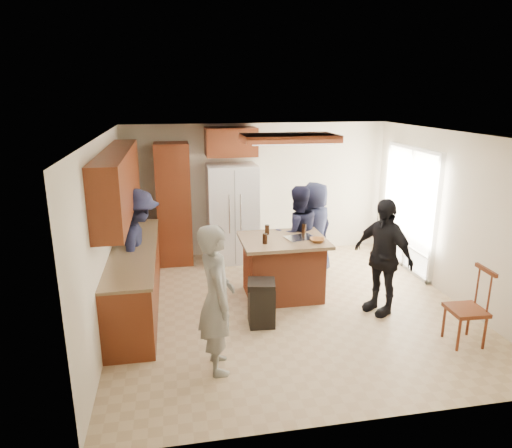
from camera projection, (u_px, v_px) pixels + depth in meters
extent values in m
plane|color=tan|center=(289.00, 306.00, 6.73)|extent=(5.00, 5.00, 0.00)
plane|color=white|center=(293.00, 135.00, 6.04)|extent=(5.00, 5.00, 0.00)
plane|color=beige|center=(258.00, 189.00, 8.74)|extent=(5.00, 0.00, 5.00)
plane|color=beige|center=(363.00, 303.00, 4.02)|extent=(5.00, 0.00, 5.00)
plane|color=beige|center=(105.00, 235.00, 5.94)|extent=(0.00, 5.00, 5.00)
plane|color=beige|center=(453.00, 217.00, 6.82)|extent=(0.00, 5.00, 5.00)
cube|color=white|center=(410.00, 210.00, 8.00)|extent=(0.02, 1.60, 2.10)
cube|color=white|center=(409.00, 210.00, 8.00)|extent=(0.08, 1.72, 2.10)
cube|color=maroon|center=(289.00, 138.00, 6.24)|extent=(1.30, 0.70, 0.10)
cube|color=white|center=(289.00, 142.00, 6.26)|extent=(1.10, 0.50, 0.02)
cube|color=olive|center=(479.00, 263.00, 8.57)|extent=(3.00, 3.00, 0.10)
cube|color=#593319|center=(499.00, 200.00, 8.97)|extent=(1.40, 1.60, 2.00)
imported|color=gray|center=(217.00, 299.00, 5.00)|extent=(0.50, 0.65, 1.71)
imported|color=black|center=(297.00, 235.00, 7.41)|extent=(0.85, 0.60, 1.62)
imported|color=#1B1F37|center=(314.00, 229.00, 7.77)|extent=(0.93, 0.83, 1.61)
imported|color=black|center=(382.00, 256.00, 6.37)|extent=(0.87, 1.10, 1.66)
imported|color=#1A1D35|center=(139.00, 247.00, 6.67)|extent=(0.54, 1.12, 1.72)
cube|color=maroon|center=(136.00, 279.00, 6.60)|extent=(0.60, 3.00, 0.88)
cube|color=#846B4C|center=(133.00, 249.00, 6.47)|extent=(0.64, 3.00, 0.04)
cube|color=maroon|center=(118.00, 182.00, 6.18)|extent=(0.35, 3.00, 0.85)
cube|color=maroon|center=(174.00, 204.00, 8.22)|extent=(0.60, 0.60, 2.20)
cube|color=maroon|center=(231.00, 142.00, 8.10)|extent=(0.90, 0.60, 0.50)
cube|color=white|center=(232.00, 213.00, 8.38)|extent=(0.90, 0.72, 1.80)
cube|color=gray|center=(235.00, 219.00, 8.04)|extent=(0.01, 0.01, 1.71)
cylinder|color=silver|center=(230.00, 214.00, 7.97)|extent=(0.02, 0.02, 0.70)
cylinder|color=silver|center=(241.00, 214.00, 8.01)|extent=(0.02, 0.02, 0.70)
cube|color=#A5492A|center=(283.00, 269.00, 6.97)|extent=(1.10, 0.85, 0.88)
cube|color=#8A6E50|center=(283.00, 240.00, 6.84)|extent=(1.28, 1.03, 0.05)
cube|color=silver|center=(300.00, 238.00, 6.83)|extent=(0.48, 0.40, 0.02)
imported|color=brown|center=(317.00, 240.00, 6.67)|extent=(0.25, 0.25, 0.05)
cylinder|color=black|center=(265.00, 239.00, 6.58)|extent=(0.07, 0.07, 0.15)
cylinder|color=black|center=(267.00, 230.00, 7.02)|extent=(0.07, 0.07, 0.15)
cylinder|color=black|center=(304.00, 229.00, 7.08)|extent=(0.07, 0.07, 0.15)
cube|color=black|center=(261.00, 306.00, 6.13)|extent=(0.36, 0.36, 0.55)
cube|color=black|center=(261.00, 284.00, 6.05)|extent=(0.42, 0.42, 0.08)
cube|color=maroon|center=(466.00, 310.00, 5.63)|extent=(0.44, 0.44, 0.05)
cylinder|color=maroon|center=(459.00, 335.00, 5.51)|extent=(0.04, 0.04, 0.44)
cylinder|color=maroon|center=(485.00, 333.00, 5.55)|extent=(0.04, 0.04, 0.44)
cylinder|color=maroon|center=(444.00, 321.00, 5.83)|extent=(0.04, 0.04, 0.44)
cylinder|color=maroon|center=(469.00, 319.00, 5.88)|extent=(0.04, 0.04, 0.44)
cube|color=maroon|center=(486.00, 270.00, 5.51)|extent=(0.06, 0.40, 0.05)
cylinder|color=maroon|center=(489.00, 293.00, 5.47)|extent=(0.03, 0.03, 0.50)
cylinder|color=maroon|center=(477.00, 285.00, 5.70)|extent=(0.03, 0.03, 0.50)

